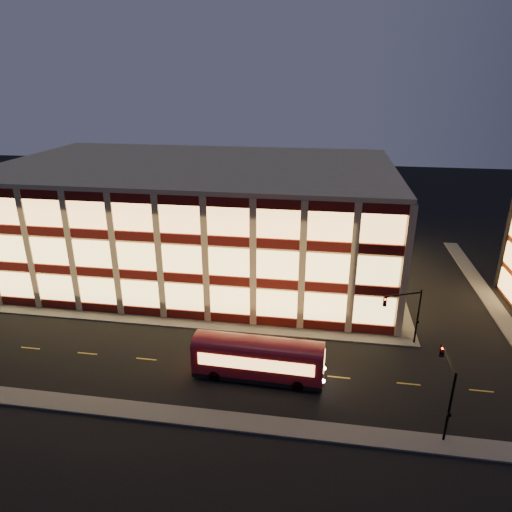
# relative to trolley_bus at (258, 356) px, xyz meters

# --- Properties ---
(ground) EXTENTS (200.00, 200.00, 0.00)m
(ground) POSITION_rel_trolley_bus_xyz_m (-8.88, 7.02, -2.14)
(ground) COLOR black
(ground) RESTS_ON ground
(sidewalk_office_south) EXTENTS (54.00, 2.00, 0.15)m
(sidewalk_office_south) POSITION_rel_trolley_bus_xyz_m (-11.88, 8.02, -2.07)
(sidewalk_office_south) COLOR #514F4C
(sidewalk_office_south) RESTS_ON ground
(sidewalk_office_east) EXTENTS (2.00, 30.00, 0.15)m
(sidewalk_office_east) POSITION_rel_trolley_bus_xyz_m (14.12, 24.02, -2.07)
(sidewalk_office_east) COLOR #514F4C
(sidewalk_office_east) RESTS_ON ground
(sidewalk_tower_west) EXTENTS (2.00, 30.00, 0.15)m
(sidewalk_tower_west) POSITION_rel_trolley_bus_xyz_m (25.12, 24.02, -2.07)
(sidewalk_tower_west) COLOR #514F4C
(sidewalk_tower_west) RESTS_ON ground
(sidewalk_near) EXTENTS (100.00, 2.00, 0.15)m
(sidewalk_near) POSITION_rel_trolley_bus_xyz_m (-8.88, -5.98, -2.07)
(sidewalk_near) COLOR #514F4C
(sidewalk_near) RESTS_ON ground
(office_building) EXTENTS (50.45, 30.45, 14.50)m
(office_building) POSITION_rel_trolley_bus_xyz_m (-11.80, 23.93, 5.10)
(office_building) COLOR tan
(office_building) RESTS_ON ground
(traffic_signal_far) EXTENTS (3.79, 1.87, 6.00)m
(traffic_signal_far) POSITION_rel_trolley_bus_xyz_m (13.33, 7.25, 1.97)
(traffic_signal_far) COLOR black
(traffic_signal_far) RESTS_ON ground
(traffic_signal_near) EXTENTS (0.32, 4.45, 6.00)m
(traffic_signal_near) POSITION_rel_trolley_bus_xyz_m (14.62, -4.01, 1.98)
(traffic_signal_near) COLOR black
(traffic_signal_near) RESTS_ON ground
(trolley_bus) EXTENTS (11.51, 3.30, 3.87)m
(trolley_bus) POSITION_rel_trolley_bus_xyz_m (0.00, 0.00, 0.00)
(trolley_bus) COLOR maroon
(trolley_bus) RESTS_ON ground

